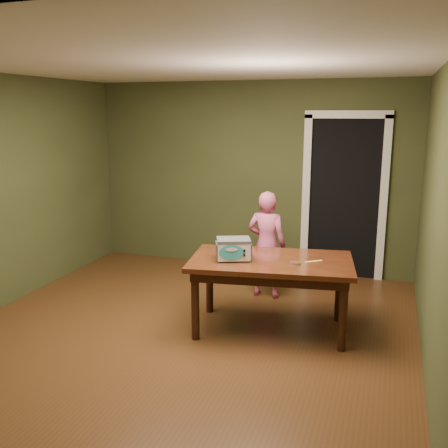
% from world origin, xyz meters
% --- Properties ---
extents(floor, '(5.00, 5.00, 0.00)m').
position_xyz_m(floor, '(0.00, 0.00, 0.00)').
color(floor, '#4F3016').
rests_on(floor, ground).
extents(room_shell, '(4.52, 5.02, 2.61)m').
position_xyz_m(room_shell, '(0.00, 0.00, 1.71)').
color(room_shell, '#414826').
rests_on(room_shell, ground).
extents(doorway, '(1.10, 0.66, 2.25)m').
position_xyz_m(doorway, '(1.30, 2.78, 1.06)').
color(doorway, black).
rests_on(doorway, ground).
extents(dining_table, '(1.72, 1.13, 0.75)m').
position_xyz_m(dining_table, '(0.80, 0.48, 0.65)').
color(dining_table, '#3A190D').
rests_on(dining_table, floor).
extents(toy_oven, '(0.40, 0.34, 0.21)m').
position_xyz_m(toy_oven, '(0.44, 0.35, 0.87)').
color(toy_oven, '#4C4F54').
rests_on(toy_oven, dining_table).
extents(baking_pan, '(0.10, 0.10, 0.02)m').
position_xyz_m(baking_pan, '(1.06, 0.40, 0.76)').
color(baking_pan, silver).
rests_on(baking_pan, dining_table).
extents(spatula, '(0.16, 0.13, 0.01)m').
position_xyz_m(spatula, '(1.21, 0.53, 0.75)').
color(spatula, '#FBE56D').
rests_on(spatula, dining_table).
extents(child, '(0.48, 0.33, 1.29)m').
position_xyz_m(child, '(0.52, 1.39, 0.64)').
color(child, '#CB5380').
rests_on(child, floor).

